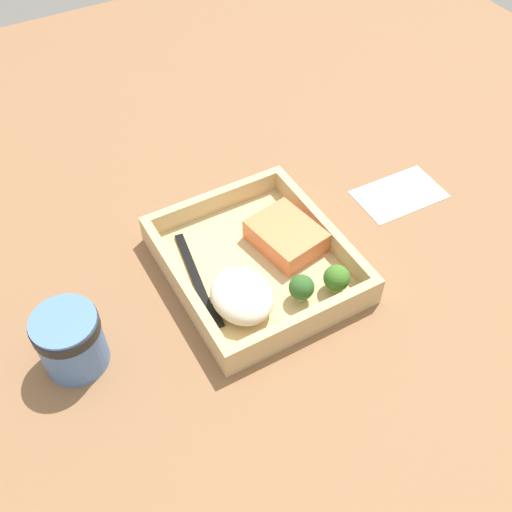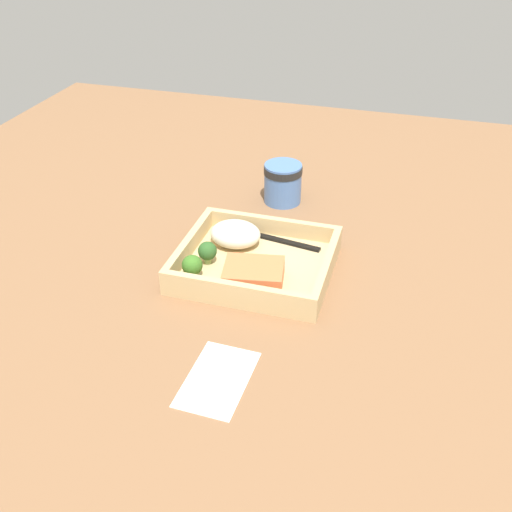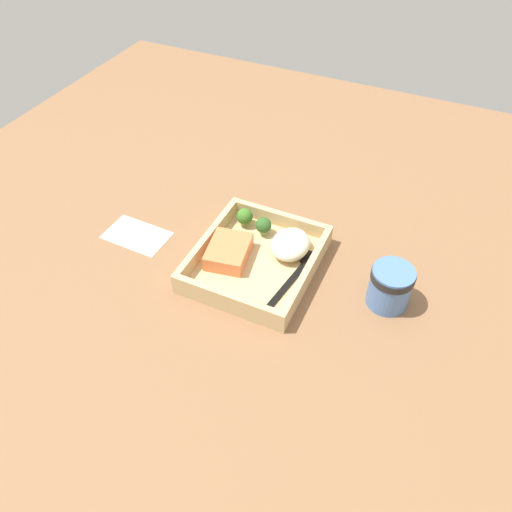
% 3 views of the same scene
% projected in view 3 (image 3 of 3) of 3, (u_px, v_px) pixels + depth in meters
% --- Properties ---
extents(ground_plane, '(1.60, 1.60, 0.02)m').
position_uv_depth(ground_plane, '(256.00, 270.00, 0.94)').
color(ground_plane, brown).
extents(takeout_tray, '(0.24, 0.21, 0.01)m').
position_uv_depth(takeout_tray, '(256.00, 264.00, 0.92)').
color(takeout_tray, tan).
rests_on(takeout_tray, ground_plane).
extents(tray_rim, '(0.24, 0.21, 0.03)m').
position_uv_depth(tray_rim, '(256.00, 256.00, 0.91)').
color(tray_rim, tan).
rests_on(tray_rim, takeout_tray).
extents(salmon_fillet, '(0.10, 0.09, 0.03)m').
position_uv_depth(salmon_fillet, '(229.00, 252.00, 0.92)').
color(salmon_fillet, '#E67543').
rests_on(salmon_fillet, takeout_tray).
extents(mashed_potatoes, '(0.09, 0.07, 0.04)m').
position_uv_depth(mashed_potatoes, '(291.00, 244.00, 0.92)').
color(mashed_potatoes, beige).
rests_on(mashed_potatoes, takeout_tray).
extents(broccoli_floret_1, '(0.03, 0.03, 0.04)m').
position_uv_depth(broccoli_floret_1, '(245.00, 217.00, 0.98)').
color(broccoli_floret_1, '#89A065').
rests_on(broccoli_floret_1, takeout_tray).
extents(broccoli_floret_2, '(0.03, 0.03, 0.04)m').
position_uv_depth(broccoli_floret_2, '(263.00, 226.00, 0.96)').
color(broccoli_floret_2, '#8AAD63').
rests_on(broccoli_floret_2, takeout_tray).
extents(fork, '(0.16, 0.04, 0.00)m').
position_uv_depth(fork, '(296.00, 275.00, 0.89)').
color(fork, black).
rests_on(fork, takeout_tray).
extents(paper_cup, '(0.07, 0.07, 0.08)m').
position_uv_depth(paper_cup, '(391.00, 285.00, 0.84)').
color(paper_cup, '#4E76B8').
rests_on(paper_cup, ground_plane).
extents(receipt_slip, '(0.08, 0.13, 0.00)m').
position_uv_depth(receipt_slip, '(137.00, 235.00, 0.99)').
color(receipt_slip, white).
rests_on(receipt_slip, ground_plane).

